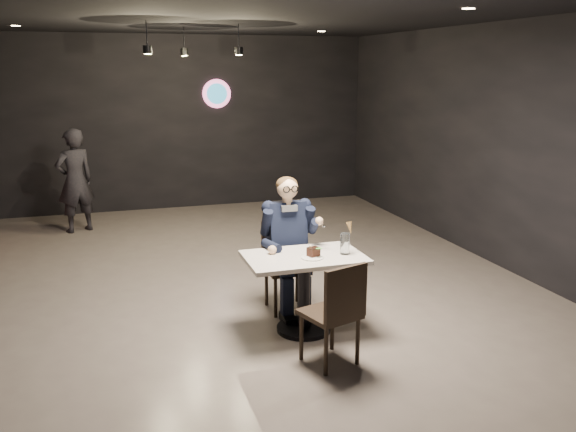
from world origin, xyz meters
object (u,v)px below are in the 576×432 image
object	(u,v)px
chair_near	(330,311)
sundae_glass	(345,244)
seated_man	(287,243)
main_table	(304,293)
chair_far	(287,267)
passerby	(75,181)

from	to	relation	value
chair_near	sundae_glass	bearing A→B (deg)	40.44
chair_near	seated_man	world-z (taller)	seated_man
main_table	chair_near	bearing A→B (deg)	-90.00
chair_far	passerby	bearing A→B (deg)	118.54
chair_far	passerby	xyz separation A→B (m)	(-2.13, 3.92, 0.33)
main_table	seated_man	bearing A→B (deg)	90.00
main_table	chair_far	world-z (taller)	chair_far
main_table	seated_man	distance (m)	0.65
main_table	passerby	distance (m)	4.96
chair_far	sundae_glass	world-z (taller)	sundae_glass
chair_far	seated_man	size ratio (longest dim) A/B	0.64
chair_far	sundae_glass	distance (m)	0.82
main_table	seated_man	xyz separation A→B (m)	(0.00, 0.55, 0.34)
main_table	chair_far	xyz separation A→B (m)	(0.00, 0.55, 0.09)
chair_near	seated_man	xyz separation A→B (m)	(0.00, 1.22, 0.26)
sundae_glass	main_table	bearing A→B (deg)	170.50
seated_man	main_table	bearing A→B (deg)	-90.00
chair_near	sundae_glass	distance (m)	0.82
chair_near	seated_man	size ratio (longest dim) A/B	0.64
seated_man	passerby	distance (m)	4.46
seated_man	chair_near	bearing A→B (deg)	-90.00
seated_man	sundae_glass	distance (m)	0.73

